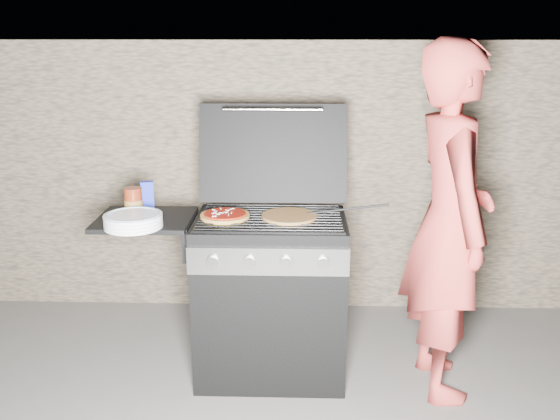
{
  "coord_description": "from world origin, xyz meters",
  "views": [
    {
      "loc": [
        0.15,
        -3.15,
        1.87
      ],
      "look_at": [
        0.05,
        0.0,
        0.95
      ],
      "focal_mm": 40.0,
      "sensor_mm": 36.0,
      "label": 1
    }
  ],
  "objects_px": {
    "gas_grill": "(226,296)",
    "person": "(449,223)",
    "pizza_topped": "(225,215)",
    "sauce_jar": "(133,201)"
  },
  "relations": [
    {
      "from": "gas_grill",
      "to": "person",
      "type": "xyz_separation_m",
      "value": [
        1.16,
        -0.1,
        0.46
      ]
    },
    {
      "from": "gas_grill",
      "to": "pizza_topped",
      "type": "bearing_deg",
      "value": -57.19
    },
    {
      "from": "sauce_jar",
      "to": "person",
      "type": "distance_m",
      "value": 1.66
    },
    {
      "from": "pizza_topped",
      "to": "person",
      "type": "height_order",
      "value": "person"
    },
    {
      "from": "gas_grill",
      "to": "person",
      "type": "height_order",
      "value": "person"
    },
    {
      "from": "sauce_jar",
      "to": "pizza_topped",
      "type": "bearing_deg",
      "value": -8.23
    },
    {
      "from": "pizza_topped",
      "to": "person",
      "type": "distance_m",
      "value": 1.16
    },
    {
      "from": "sauce_jar",
      "to": "person",
      "type": "xyz_separation_m",
      "value": [
        1.66,
        -0.15,
        -0.06
      ]
    },
    {
      "from": "gas_grill",
      "to": "pizza_topped",
      "type": "height_order",
      "value": "pizza_topped"
    },
    {
      "from": "sauce_jar",
      "to": "person",
      "type": "height_order",
      "value": "person"
    }
  ]
}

